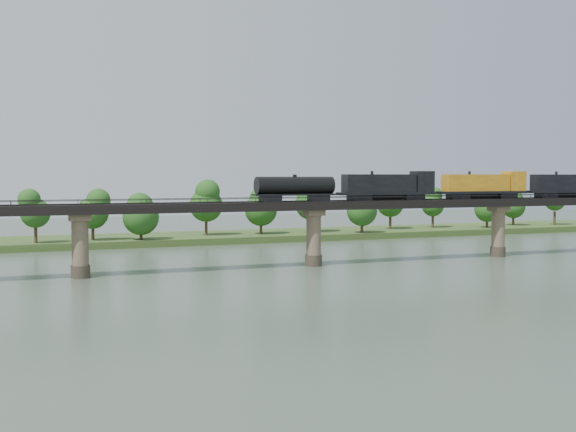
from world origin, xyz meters
name	(u,v)px	position (x,y,z in m)	size (l,w,h in m)	color
ground	(401,291)	(0.00, 0.00, 0.00)	(400.00, 400.00, 0.00)	#394839
far_bank	(223,237)	(0.00, 85.00, 0.80)	(300.00, 24.00, 1.60)	#314A1D
bridge	(314,235)	(0.00, 30.00, 5.46)	(236.00, 30.00, 11.50)	#473A2D
bridge_superstructure	(314,200)	(0.00, 30.00, 11.79)	(220.00, 4.90, 0.75)	black
far_treeline	(196,206)	(-8.21, 80.52, 8.83)	(289.06, 17.54, 13.60)	#382619
freight_train	(452,186)	(29.09, 30.00, 14.07)	(78.28, 3.05, 5.39)	black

